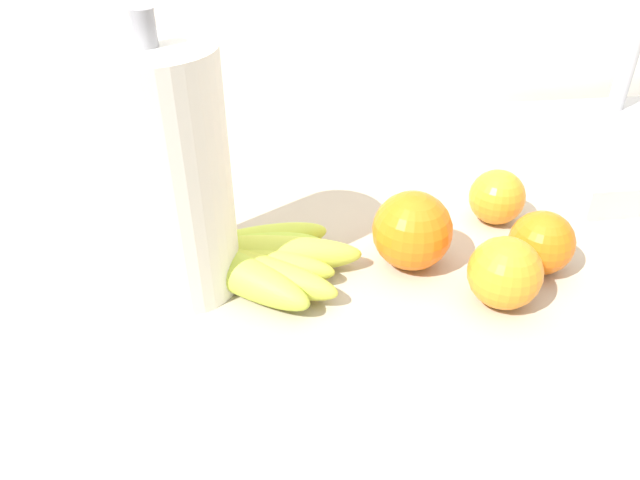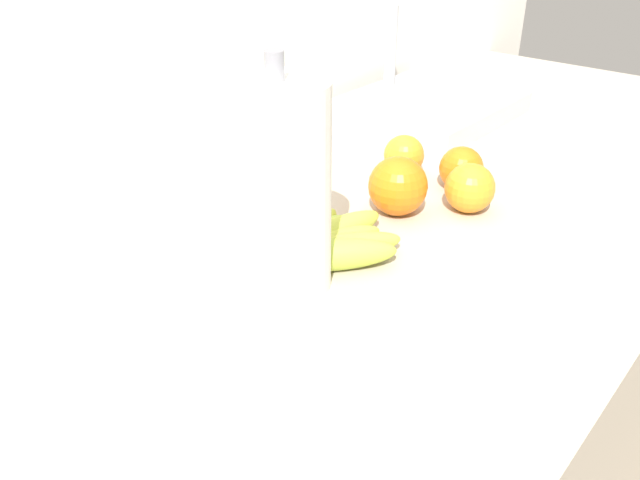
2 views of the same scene
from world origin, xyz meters
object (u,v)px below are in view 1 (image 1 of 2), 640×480
orange_far_right (497,197)px  paper_towel_roll (168,178)px  orange_center (505,273)px  orange_front (411,229)px  banana_bunch (248,259)px  orange_right (541,243)px

orange_far_right → paper_towel_roll: paper_towel_roll is taller
orange_center → paper_towel_roll: bearing=166.6°
orange_front → orange_far_right: bearing=28.9°
orange_center → paper_towel_roll: size_ratio=0.26×
banana_bunch → orange_center: bearing=-17.4°
orange_right → orange_front: orange_front is taller
paper_towel_roll → banana_bunch: bearing=2.3°
banana_bunch → orange_right: (0.30, -0.03, 0.01)m
orange_front → orange_center: (0.07, -0.08, -0.01)m
orange_front → orange_center: orange_front is taller
banana_bunch → orange_front: (0.17, 0.00, 0.02)m
orange_front → paper_towel_roll: paper_towel_roll is taller
paper_towel_roll → orange_center: bearing=-13.4°
orange_center → banana_bunch: bearing=162.6°
orange_center → orange_front: bearing=132.9°
orange_far_right → orange_front: bearing=-151.1°
orange_front → banana_bunch: bearing=-179.7°
banana_bunch → orange_far_right: size_ratio=3.38×
orange_front → orange_center: bearing=-47.1°
orange_center → paper_towel_roll: paper_towel_roll is taller
orange_right → paper_towel_roll: 0.38m
banana_bunch → orange_far_right: 0.30m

